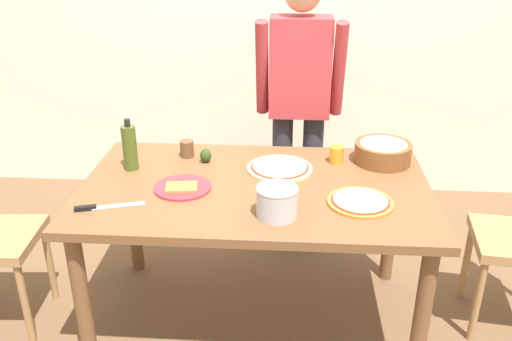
{
  "coord_description": "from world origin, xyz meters",
  "views": [
    {
      "loc": [
        0.16,
        -2.24,
        1.86
      ],
      "look_at": [
        0.0,
        0.05,
        0.81
      ],
      "focal_mm": 38.24,
      "sensor_mm": 36.0,
      "label": 1
    }
  ],
  "objects_px": {
    "person_cook": "(299,99)",
    "pizza_raw_on_board": "(280,168)",
    "plate_with_slice": "(182,187)",
    "cup_small_brown": "(187,149)",
    "avocado": "(206,156)",
    "pizza_cooked_on_tray": "(360,202)",
    "popcorn_bowl": "(383,151)",
    "cup_orange": "(336,155)",
    "olive_oil_bottle": "(130,147)",
    "dining_table": "(255,202)",
    "steel_pot": "(277,201)",
    "chef_knife": "(101,207)"
  },
  "relations": [
    {
      "from": "cup_orange",
      "to": "popcorn_bowl",
      "type": "bearing_deg",
      "value": 5.48
    },
    {
      "from": "person_cook",
      "to": "pizza_cooked_on_tray",
      "type": "relative_size",
      "value": 5.7
    },
    {
      "from": "olive_oil_bottle",
      "to": "avocado",
      "type": "distance_m",
      "value": 0.37
    },
    {
      "from": "olive_oil_bottle",
      "to": "steel_pot",
      "type": "bearing_deg",
      "value": -30.1
    },
    {
      "from": "plate_with_slice",
      "to": "popcorn_bowl",
      "type": "xyz_separation_m",
      "value": [
        0.94,
        0.37,
        0.05
      ]
    },
    {
      "from": "cup_orange",
      "to": "chef_knife",
      "type": "height_order",
      "value": "cup_orange"
    },
    {
      "from": "popcorn_bowl",
      "to": "cup_orange",
      "type": "distance_m",
      "value": 0.23
    },
    {
      "from": "cup_small_brown",
      "to": "avocado",
      "type": "bearing_deg",
      "value": -31.32
    },
    {
      "from": "olive_oil_bottle",
      "to": "steel_pot",
      "type": "relative_size",
      "value": 1.48
    },
    {
      "from": "popcorn_bowl",
      "to": "cup_orange",
      "type": "height_order",
      "value": "popcorn_bowl"
    },
    {
      "from": "plate_with_slice",
      "to": "person_cook",
      "type": "bearing_deg",
      "value": 57.48
    },
    {
      "from": "pizza_cooked_on_tray",
      "to": "steel_pot",
      "type": "distance_m",
      "value": 0.38
    },
    {
      "from": "pizza_cooked_on_tray",
      "to": "steel_pot",
      "type": "relative_size",
      "value": 1.64
    },
    {
      "from": "plate_with_slice",
      "to": "cup_small_brown",
      "type": "height_order",
      "value": "cup_small_brown"
    },
    {
      "from": "person_cook",
      "to": "steel_pot",
      "type": "relative_size",
      "value": 9.34
    },
    {
      "from": "olive_oil_bottle",
      "to": "cup_orange",
      "type": "bearing_deg",
      "value": 8.23
    },
    {
      "from": "olive_oil_bottle",
      "to": "steel_pot",
      "type": "distance_m",
      "value": 0.84
    },
    {
      "from": "dining_table",
      "to": "avocado",
      "type": "xyz_separation_m",
      "value": [
        -0.27,
        0.24,
        0.13
      ]
    },
    {
      "from": "plate_with_slice",
      "to": "cup_orange",
      "type": "bearing_deg",
      "value": 26.09
    },
    {
      "from": "popcorn_bowl",
      "to": "cup_orange",
      "type": "bearing_deg",
      "value": -174.52
    },
    {
      "from": "dining_table",
      "to": "plate_with_slice",
      "type": "relative_size",
      "value": 6.15
    },
    {
      "from": "olive_oil_bottle",
      "to": "cup_small_brown",
      "type": "distance_m",
      "value": 0.31
    },
    {
      "from": "pizza_raw_on_board",
      "to": "plate_with_slice",
      "type": "distance_m",
      "value": 0.5
    },
    {
      "from": "chef_knife",
      "to": "popcorn_bowl",
      "type": "bearing_deg",
      "value": 24.73
    },
    {
      "from": "olive_oil_bottle",
      "to": "chef_knife",
      "type": "bearing_deg",
      "value": -92.46
    },
    {
      "from": "dining_table",
      "to": "pizza_cooked_on_tray",
      "type": "relative_size",
      "value": 5.63
    },
    {
      "from": "popcorn_bowl",
      "to": "cup_orange",
      "type": "xyz_separation_m",
      "value": [
        -0.23,
        -0.02,
        -0.02
      ]
    },
    {
      "from": "avocado",
      "to": "olive_oil_bottle",
      "type": "bearing_deg",
      "value": -163.13
    },
    {
      "from": "plate_with_slice",
      "to": "chef_knife",
      "type": "bearing_deg",
      "value": -146.34
    },
    {
      "from": "dining_table",
      "to": "person_cook",
      "type": "height_order",
      "value": "person_cook"
    },
    {
      "from": "pizza_raw_on_board",
      "to": "cup_small_brown",
      "type": "relative_size",
      "value": 3.77
    },
    {
      "from": "person_cook",
      "to": "popcorn_bowl",
      "type": "height_order",
      "value": "person_cook"
    },
    {
      "from": "cup_orange",
      "to": "avocado",
      "type": "distance_m",
      "value": 0.65
    },
    {
      "from": "pizza_cooked_on_tray",
      "to": "person_cook",
      "type": "bearing_deg",
      "value": 106.22
    },
    {
      "from": "cup_orange",
      "to": "avocado",
      "type": "xyz_separation_m",
      "value": [
        -0.65,
        -0.04,
        -0.01
      ]
    },
    {
      "from": "dining_table",
      "to": "pizza_raw_on_board",
      "type": "xyz_separation_m",
      "value": [
        0.11,
        0.18,
        0.1
      ]
    },
    {
      "from": "steel_pot",
      "to": "cup_small_brown",
      "type": "height_order",
      "value": "steel_pot"
    },
    {
      "from": "dining_table",
      "to": "plate_with_slice",
      "type": "height_order",
      "value": "plate_with_slice"
    },
    {
      "from": "popcorn_bowl",
      "to": "plate_with_slice",
      "type": "bearing_deg",
      "value": -158.52
    },
    {
      "from": "olive_oil_bottle",
      "to": "plate_with_slice",
      "type": "bearing_deg",
      "value": -35.1
    },
    {
      "from": "person_cook",
      "to": "pizza_raw_on_board",
      "type": "xyz_separation_m",
      "value": [
        -0.09,
        -0.58,
        -0.17
      ]
    },
    {
      "from": "popcorn_bowl",
      "to": "cup_small_brown",
      "type": "xyz_separation_m",
      "value": [
        -0.99,
        0.0,
        -0.02
      ]
    },
    {
      "from": "person_cook",
      "to": "chef_knife",
      "type": "relative_size",
      "value": 5.69
    },
    {
      "from": "pizza_cooked_on_tray",
      "to": "cup_orange",
      "type": "relative_size",
      "value": 3.35
    },
    {
      "from": "dining_table",
      "to": "pizza_raw_on_board",
      "type": "relative_size",
      "value": 4.99
    },
    {
      "from": "avocado",
      "to": "chef_knife",
      "type": "bearing_deg",
      "value": -125.49
    },
    {
      "from": "cup_small_brown",
      "to": "avocado",
      "type": "distance_m",
      "value": 0.12
    },
    {
      "from": "pizza_cooked_on_tray",
      "to": "popcorn_bowl",
      "type": "height_order",
      "value": "popcorn_bowl"
    },
    {
      "from": "plate_with_slice",
      "to": "cup_small_brown",
      "type": "relative_size",
      "value": 3.06
    },
    {
      "from": "avocado",
      "to": "pizza_cooked_on_tray",
      "type": "bearing_deg",
      "value": -28.5
    }
  ]
}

